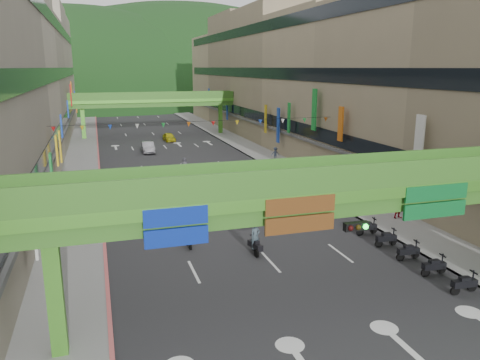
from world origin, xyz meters
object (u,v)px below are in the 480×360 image
car_silver (148,147)px  car_yellow (169,137)px  scooter_rider_mid (242,201)px  pedestrian_red (400,209)px  scooter_rider_near (255,240)px  overpass_near (348,206)px

car_silver → car_yellow: car_silver is taller
car_silver → scooter_rider_mid: bearing=-81.4°
scooter_rider_mid → pedestrian_red: size_ratio=1.20×
car_yellow → pedestrian_red: (10.42, -42.68, 0.25)m
scooter_rider_near → overpass_near: bearing=-80.2°
pedestrian_red → scooter_rider_mid: bearing=148.6°
scooter_rider_near → pedestrian_red: (12.23, 2.97, -0.03)m
car_silver → scooter_rider_near: bearing=-85.3°
overpass_near → car_silver: 45.10m
car_silver → car_yellow: bearing=66.4°
scooter_rider_mid → car_silver: (-3.88, 29.12, -0.39)m
car_silver → car_yellow: size_ratio=1.15×
overpass_near → car_yellow: 53.90m
overpass_near → car_yellow: size_ratio=7.54×
scooter_rider_near → car_silver: size_ratio=0.46×
scooter_rider_mid → pedestrian_red: 11.62m
overpass_near → pedestrian_red: size_ratio=15.93×
overpass_near → car_silver: size_ratio=6.54×
overpass_near → car_yellow: overpass_near is taller
overpass_near → car_silver: overpass_near is taller
scooter_rider_mid → scooter_rider_near: bearing=-101.6°
overpass_near → pedestrian_red: 16.06m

